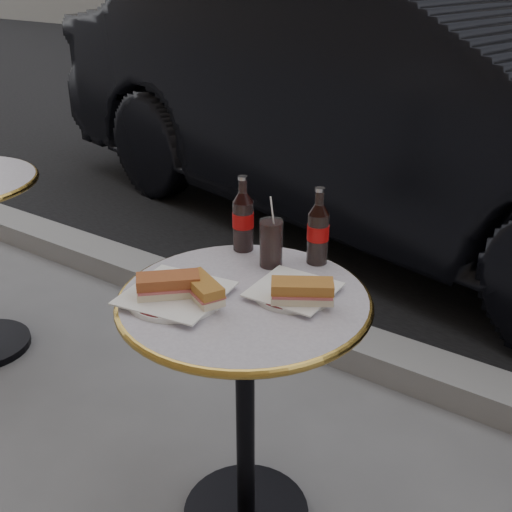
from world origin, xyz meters
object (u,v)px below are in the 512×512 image
Objects in this scene: cola_bottle_left at (243,213)px; plate_left at (176,296)px; cola_glass at (271,243)px; bistro_table at (245,416)px; cola_bottle_right at (318,226)px; parked_car at (402,97)px; plate_right at (294,292)px.

plate_left is at bearing -84.29° from cola_bottle_left.
cola_bottle_left reaches higher than plate_left.
cola_bottle_left reaches higher than cola_glass.
cola_bottle_left reaches higher than bistro_table.
cola_glass is at bearing -136.36° from cola_bottle_right.
cola_bottle_right is 0.05× the size of parked_car.
cola_bottle_right is at bearing 79.21° from bistro_table.
bistro_table is at bearing 39.03° from plate_left.
bistro_table is 3.09× the size of plate_left.
parked_car is at bearing 107.15° from cola_bottle_right.
cola_bottle_right is at bearing 12.13° from cola_bottle_left.
bistro_table is at bearing -77.20° from cola_glass.
cola_glass is 2.17m from parked_car.
cola_bottle_left is at bearing 161.06° from cola_glass.
bistro_table is 0.54m from cola_bottle_left.
cola_glass reaches higher than plate_left.
plate_left reaches higher than plate_right.
cola_bottle_left is 0.21m from cola_bottle_right.
parked_car is (-0.57, 2.28, 0.40)m from bistro_table.
cola_bottle_right is at bearing 102.92° from plate_right.
cola_bottle_left is at bearing 95.71° from plate_left.
plate_left is 1.85× the size of cola_glass.
parked_car is at bearing 100.56° from plate_left.
cola_bottle_right reaches higher than plate_right.
cola_glass is at bearing -153.80° from parked_car.
plate_right is (0.09, 0.08, 0.37)m from bistro_table.
plate_left is 1.13× the size of cola_bottle_right.
cola_glass is at bearing -18.94° from cola_bottle_left.
plate_right is 1.55× the size of cola_glass.
bistro_table is 3.69× the size of plate_right.
cola_bottle_left is at bearing -156.69° from parked_car.
cola_glass is (0.12, -0.04, -0.04)m from cola_bottle_left.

